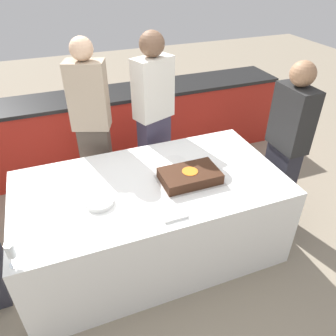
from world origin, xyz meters
TOP-DOWN VIEW (x-y plane):
  - ground_plane at (0.00, 0.00)m, footprint 14.00×14.00m
  - back_counter at (0.00, 1.64)m, footprint 4.40×0.58m
  - dining_table at (0.00, 0.00)m, footprint 2.15×1.13m
  - cake at (0.30, -0.09)m, footprint 0.50×0.33m
  - plate_stack at (-0.43, -0.12)m, footprint 0.21×0.21m
  - wine_glass at (-1.00, -0.49)m, footprint 0.07×0.07m
  - side_plate_near_cake at (0.29, 0.21)m, footprint 0.21×0.21m
  - utensil_pile at (0.03, -0.45)m, footprint 0.18×0.09m
  - person_cutting_cake at (0.30, 0.79)m, footprint 0.42×0.32m
  - person_seated_right at (1.30, 0.00)m, footprint 0.21×0.37m
  - person_standing_back at (-0.30, 0.79)m, footprint 0.38×0.31m

SIDE VIEW (x-z plane):
  - ground_plane at x=0.00m, z-range 0.00..0.00m
  - dining_table at x=0.00m, z-range 0.00..0.77m
  - back_counter at x=0.00m, z-range 0.00..0.92m
  - side_plate_near_cake at x=0.29m, z-range 0.77..0.78m
  - utensil_pile at x=0.03m, z-range 0.77..0.79m
  - plate_stack at x=-0.43m, z-range 0.77..0.81m
  - cake at x=0.30m, z-range 0.77..0.87m
  - person_seated_right at x=1.30m, z-range 0.03..1.64m
  - wine_glass at x=-1.00m, z-range 0.80..0.97m
  - person_standing_back at x=-0.30m, z-range 0.04..1.79m
  - person_cutting_cake at x=0.30m, z-range 0.05..1.80m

